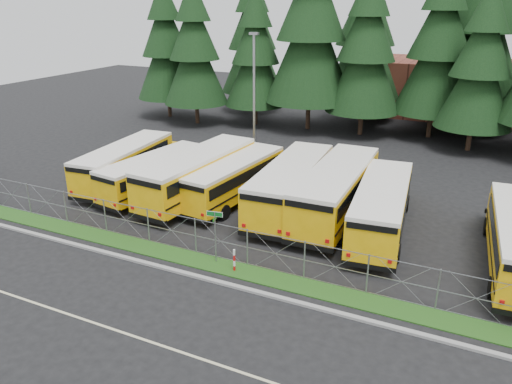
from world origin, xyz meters
TOP-DOWN VIEW (x-y plane):
  - ground at (0.00, 0.00)m, footprint 120.00×120.00m
  - curb at (0.00, -3.10)m, footprint 50.00×0.25m
  - grass_verge at (0.00, -1.70)m, footprint 50.00×1.40m
  - road_lane_line at (0.00, -8.00)m, footprint 50.00×0.12m
  - chainlink_fence at (0.00, -1.00)m, footprint 44.00×0.10m
  - brick_building at (6.00, 40.00)m, footprint 22.00×10.00m
  - bus_0 at (-14.02, 6.10)m, footprint 3.48×11.07m
  - bus_1 at (-10.92, 5.38)m, footprint 3.74×10.37m
  - bus_2 at (-7.78, 5.91)m, footprint 3.74×12.21m
  - bus_3 at (-5.50, 6.53)m, footprint 3.64×10.90m
  - bus_4 at (-1.58, 6.62)m, footprint 3.57×12.07m
  - bus_5 at (1.26, 6.78)m, footprint 3.18×12.37m
  - bus_6 at (4.17, 5.64)m, footprint 3.84×11.55m
  - street_sign at (-2.56, -1.43)m, footprint 0.83×0.55m
  - striped_bollard at (-1.31, -1.82)m, footprint 0.11×0.11m
  - light_standard at (-7.91, 14.26)m, footprint 0.70×0.35m
  - conifer_0 at (-23.86, 25.53)m, footprint 6.66×6.66m
  - conifer_1 at (-19.35, 24.08)m, footprint 6.65×6.65m
  - conifer_2 at (-13.50, 26.27)m, footprint 6.32×6.32m
  - conifer_3 at (-7.84, 26.81)m, footprint 8.72×8.72m
  - conifer_4 at (-2.41, 26.85)m, footprint 7.05×7.05m
  - conifer_5 at (3.79, 28.69)m, footprint 7.39×7.39m
  - conifer_6 at (7.55, 25.48)m, footprint 6.41×6.41m
  - conifer_10 at (-16.78, 32.32)m, footprint 7.09×7.09m
  - conifer_11 at (-4.04, 32.94)m, footprint 7.94×7.94m
  - conifer_12 at (6.85, 33.17)m, footprint 9.49×9.49m

SIDE VIEW (x-z plane):
  - ground at x=0.00m, z-range 0.00..0.00m
  - road_lane_line at x=0.00m, z-range 0.00..0.01m
  - grass_verge at x=0.00m, z-range 0.00..0.06m
  - curb at x=0.00m, z-range 0.00..0.12m
  - striped_bollard at x=-1.31m, z-range 0.00..1.20m
  - chainlink_fence at x=0.00m, z-range 0.00..2.00m
  - bus_1 at x=-10.92m, z-range 0.00..2.66m
  - bus_3 at x=-5.50m, z-range 0.00..2.80m
  - bus_0 at x=-14.02m, z-range 0.00..2.86m
  - bus_6 at x=4.17m, z-range 0.00..2.97m
  - bus_4 at x=-1.58m, z-range 0.00..3.12m
  - bus_2 at x=-7.78m, z-range 0.00..3.15m
  - bus_5 at x=1.26m, z-range 0.00..3.23m
  - street_sign at x=-2.56m, z-range 0.63..3.44m
  - brick_building at x=6.00m, z-range 0.00..6.00m
  - light_standard at x=-7.91m, z-range 0.43..10.57m
  - conifer_2 at x=-13.50m, z-range 0.00..13.98m
  - conifer_6 at x=7.55m, z-range 0.00..14.17m
  - conifer_1 at x=-19.35m, z-range 0.00..14.71m
  - conifer_0 at x=-23.86m, z-range 0.00..14.73m
  - conifer_4 at x=-2.41m, z-range 0.00..15.59m
  - conifer_10 at x=-16.78m, z-range 0.00..15.68m
  - conifer_5 at x=3.79m, z-range 0.00..16.34m
  - conifer_11 at x=-4.04m, z-range 0.00..17.56m
  - conifer_3 at x=-7.84m, z-range 0.00..19.28m
  - conifer_12 at x=6.85m, z-range 0.00..20.99m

